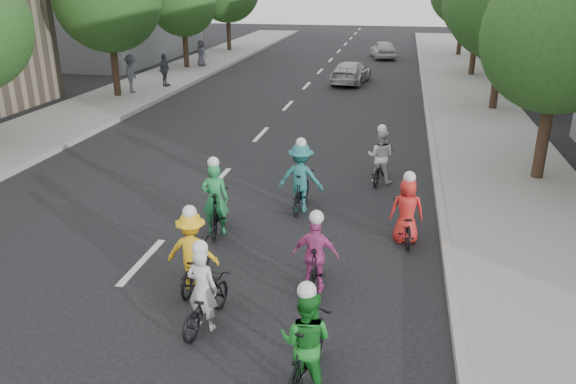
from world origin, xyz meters
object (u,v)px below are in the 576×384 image
(cyclist_1, at_px, (307,347))
(spectator_0, at_px, (132,74))
(cyclist_6, at_px, (380,162))
(cyclist_7, at_px, (301,182))
(cyclist_3, at_px, (316,261))
(cyclist_5, at_px, (216,206))
(cyclist_0, at_px, (205,298))
(cyclist_2, at_px, (194,257))
(follow_car_lead, at_px, (351,72))
(spectator_1, at_px, (164,70))
(follow_car_trail, at_px, (383,49))
(spectator_2, at_px, (201,53))
(cyclist_4, at_px, (406,217))

(cyclist_1, relative_size, spectator_0, 1.01)
(cyclist_6, distance_m, cyclist_7, 3.04)
(cyclist_3, height_order, cyclist_5, cyclist_5)
(cyclist_0, relative_size, cyclist_3, 0.99)
(cyclist_0, height_order, cyclist_5, cyclist_5)
(cyclist_2, xyz_separation_m, cyclist_6, (3.09, 6.42, -0.01))
(cyclist_1, relative_size, cyclist_6, 1.10)
(follow_car_lead, relative_size, spectator_1, 2.46)
(follow_car_trail, bearing_deg, follow_car_lead, 71.73)
(spectator_2, bearing_deg, cyclist_2, -149.01)
(follow_car_lead, distance_m, spectator_1, 9.81)
(cyclist_1, xyz_separation_m, spectator_0, (-11.64, 18.71, 0.41))
(spectator_1, height_order, spectator_2, spectator_1)
(cyclist_5, height_order, cyclist_7, cyclist_7)
(cyclist_0, relative_size, cyclist_2, 0.97)
(cyclist_5, height_order, follow_car_trail, cyclist_5)
(cyclist_2, height_order, cyclist_3, cyclist_2)
(follow_car_lead, bearing_deg, spectator_1, 28.30)
(cyclist_3, xyz_separation_m, cyclist_7, (-0.93, 3.66, 0.14))
(cyclist_7, height_order, follow_car_trail, cyclist_7)
(spectator_0, distance_m, spectator_2, 8.86)
(cyclist_5, xyz_separation_m, follow_car_trail, (2.44, 29.92, 0.00))
(cyclist_1, relative_size, cyclist_2, 1.12)
(spectator_1, bearing_deg, spectator_0, 159.72)
(cyclist_3, bearing_deg, cyclist_4, -122.11)
(cyclist_6, bearing_deg, cyclist_3, 90.46)
(cyclist_3, distance_m, spectator_1, 20.91)
(cyclist_0, bearing_deg, follow_car_trail, -84.27)
(cyclist_1, relative_size, spectator_2, 1.15)
(cyclist_7, height_order, spectator_1, cyclist_7)
(follow_car_trail, bearing_deg, spectator_0, 43.33)
(cyclist_5, bearing_deg, follow_car_lead, -103.15)
(follow_car_trail, distance_m, spectator_0, 19.45)
(cyclist_4, height_order, spectator_1, spectator_1)
(follow_car_trail, xyz_separation_m, spectator_2, (-10.93, -7.00, 0.32))
(cyclist_3, relative_size, spectator_0, 0.89)
(cyclist_3, relative_size, cyclist_7, 0.86)
(cyclist_0, xyz_separation_m, cyclist_5, (-0.95, 3.52, 0.11))
(cyclist_3, height_order, spectator_2, spectator_2)
(cyclist_1, bearing_deg, spectator_1, -54.88)
(cyclist_5, xyz_separation_m, spectator_1, (-7.99, 16.01, 0.34))
(cyclist_5, relative_size, cyclist_6, 1.08)
(cyclist_6, relative_size, spectator_0, 0.92)
(cyclist_3, xyz_separation_m, cyclist_6, (0.87, 6.10, 0.00))
(cyclist_7, relative_size, follow_car_lead, 0.46)
(follow_car_trail, bearing_deg, spectator_2, 21.38)
(spectator_0, xyz_separation_m, spectator_1, (0.84, 1.94, -0.09))
(cyclist_0, height_order, cyclist_3, cyclist_3)
(cyclist_1, height_order, spectator_0, spectator_0)
(spectator_2, bearing_deg, cyclist_4, -138.97)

